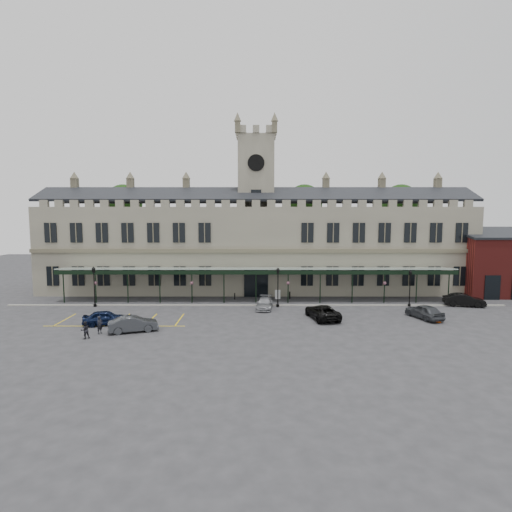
{
  "coord_description": "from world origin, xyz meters",
  "views": [
    {
      "loc": [
        0.05,
        -41.79,
        10.87
      ],
      "look_at": [
        0.0,
        6.0,
        6.0
      ],
      "focal_mm": 28.0,
      "sensor_mm": 36.0,
      "label": 1
    }
  ],
  "objects_px": {
    "traffic_cone": "(439,319)",
    "car_van": "(322,312)",
    "car_left_a": "(105,318)",
    "station_building": "(256,246)",
    "car_right_a": "(424,311)",
    "car_left_b": "(133,324)",
    "lamp_post_right": "(410,285)",
    "sign_board": "(278,295)",
    "lamp_post_left": "(94,283)",
    "car_right_b": "(464,300)",
    "clock_tower": "(256,200)",
    "car_taxi": "(265,303)",
    "person_a": "(100,325)",
    "lamp_post_mid": "(278,284)",
    "person_b": "(85,330)"
  },
  "relations": [
    {
      "from": "clock_tower",
      "to": "car_taxi",
      "type": "height_order",
      "value": "clock_tower"
    },
    {
      "from": "lamp_post_mid",
      "to": "car_left_a",
      "type": "distance_m",
      "value": 19.37
    },
    {
      "from": "person_b",
      "to": "traffic_cone",
      "type": "bearing_deg",
      "value": 147.45
    },
    {
      "from": "lamp_post_right",
      "to": "car_taxi",
      "type": "distance_m",
      "value": 17.56
    },
    {
      "from": "traffic_cone",
      "to": "car_van",
      "type": "bearing_deg",
      "value": 172.99
    },
    {
      "from": "car_taxi",
      "to": "car_left_a",
      "type": "bearing_deg",
      "value": -150.17
    },
    {
      "from": "lamp_post_left",
      "to": "person_b",
      "type": "xyz_separation_m",
      "value": [
        4.18,
        -12.51,
        -2.09
      ]
    },
    {
      "from": "lamp_post_left",
      "to": "person_a",
      "type": "xyz_separation_m",
      "value": [
        4.89,
        -11.0,
        -2.06
      ]
    },
    {
      "from": "car_left_a",
      "to": "lamp_post_left",
      "type": "bearing_deg",
      "value": 14.63
    },
    {
      "from": "station_building",
      "to": "car_right_a",
      "type": "bearing_deg",
      "value": -42.6
    },
    {
      "from": "lamp_post_mid",
      "to": "car_right_b",
      "type": "height_order",
      "value": "lamp_post_mid"
    },
    {
      "from": "car_taxi",
      "to": "traffic_cone",
      "type": "bearing_deg",
      "value": -12.35
    },
    {
      "from": "lamp_post_right",
      "to": "car_right_b",
      "type": "relative_size",
      "value": 0.97
    },
    {
      "from": "lamp_post_mid",
      "to": "person_a",
      "type": "distance_m",
      "value": 20.24
    },
    {
      "from": "traffic_cone",
      "to": "car_van",
      "type": "relative_size",
      "value": 0.14
    },
    {
      "from": "car_taxi",
      "to": "car_right_b",
      "type": "xyz_separation_m",
      "value": [
        24.0,
        1.29,
        0.12
      ]
    },
    {
      "from": "station_building",
      "to": "car_taxi",
      "type": "bearing_deg",
      "value": -85.2
    },
    {
      "from": "car_right_a",
      "to": "lamp_post_right",
      "type": "bearing_deg",
      "value": -114.37
    },
    {
      "from": "lamp_post_right",
      "to": "sign_board",
      "type": "relative_size",
      "value": 3.68
    },
    {
      "from": "car_van",
      "to": "car_right_a",
      "type": "distance_m",
      "value": 10.8
    },
    {
      "from": "car_right_a",
      "to": "car_right_b",
      "type": "height_order",
      "value": "car_right_a"
    },
    {
      "from": "lamp_post_right",
      "to": "car_right_b",
      "type": "xyz_separation_m",
      "value": [
        6.6,
        0.07,
        -1.88
      ]
    },
    {
      "from": "car_left_a",
      "to": "person_b",
      "type": "xyz_separation_m",
      "value": [
        -0.1,
        -4.51,
        0.06
      ]
    },
    {
      "from": "lamp_post_right",
      "to": "clock_tower",
      "type": "bearing_deg",
      "value": 149.67
    },
    {
      "from": "sign_board",
      "to": "person_b",
      "type": "bearing_deg",
      "value": -139.44
    },
    {
      "from": "traffic_cone",
      "to": "person_b",
      "type": "xyz_separation_m",
      "value": [
        -33.75,
        -5.48,
        0.42
      ]
    },
    {
      "from": "traffic_cone",
      "to": "person_a",
      "type": "xyz_separation_m",
      "value": [
        -33.04,
        -3.97,
        0.45
      ]
    },
    {
      "from": "car_left_b",
      "to": "car_right_a",
      "type": "xyz_separation_m",
      "value": [
        29.3,
        4.82,
        0.03
      ]
    },
    {
      "from": "car_right_a",
      "to": "lamp_post_mid",
      "type": "bearing_deg",
      "value": -37.72
    },
    {
      "from": "car_right_a",
      "to": "sign_board",
      "type": "bearing_deg",
      "value": -51.84
    },
    {
      "from": "station_building",
      "to": "lamp_post_left",
      "type": "distance_m",
      "value": 22.41
    },
    {
      "from": "car_left_a",
      "to": "car_right_b",
      "type": "bearing_deg",
      "value": -91.91
    },
    {
      "from": "lamp_post_right",
      "to": "person_b",
      "type": "distance_m",
      "value": 35.87
    },
    {
      "from": "car_taxi",
      "to": "car_right_a",
      "type": "relative_size",
      "value": 0.97
    },
    {
      "from": "lamp_post_left",
      "to": "clock_tower",
      "type": "bearing_deg",
      "value": 29.56
    },
    {
      "from": "station_building",
      "to": "lamp_post_right",
      "type": "height_order",
      "value": "station_building"
    },
    {
      "from": "lamp_post_mid",
      "to": "car_van",
      "type": "distance_m",
      "value": 7.28
    },
    {
      "from": "car_left_b",
      "to": "car_van",
      "type": "bearing_deg",
      "value": -94.86
    },
    {
      "from": "lamp_post_left",
      "to": "person_b",
      "type": "bearing_deg",
      "value": -71.52
    },
    {
      "from": "lamp_post_right",
      "to": "car_taxi",
      "type": "height_order",
      "value": "lamp_post_right"
    },
    {
      "from": "lamp_post_mid",
      "to": "car_taxi",
      "type": "relative_size",
      "value": 1.08
    },
    {
      "from": "station_building",
      "to": "person_a",
      "type": "bearing_deg",
      "value": -123.37
    },
    {
      "from": "sign_board",
      "to": "car_taxi",
      "type": "relative_size",
      "value": 0.28
    },
    {
      "from": "traffic_cone",
      "to": "sign_board",
      "type": "height_order",
      "value": "sign_board"
    },
    {
      "from": "lamp_post_left",
      "to": "traffic_cone",
      "type": "bearing_deg",
      "value": -10.5
    },
    {
      "from": "sign_board",
      "to": "car_van",
      "type": "xyz_separation_m",
      "value": [
        4.17,
        -9.98,
        0.15
      ]
    },
    {
      "from": "lamp_post_right",
      "to": "car_right_a",
      "type": "relative_size",
      "value": 0.99
    },
    {
      "from": "car_left_a",
      "to": "car_van",
      "type": "distance_m",
      "value": 22.13
    },
    {
      "from": "lamp_post_left",
      "to": "car_right_b",
      "type": "height_order",
      "value": "lamp_post_left"
    },
    {
      "from": "car_right_a",
      "to": "person_a",
      "type": "bearing_deg",
      "value": -8.68
    }
  ]
}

